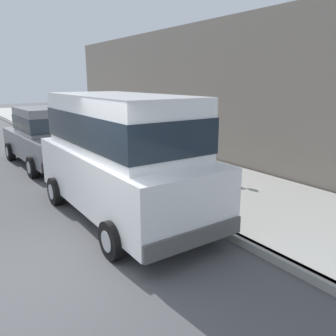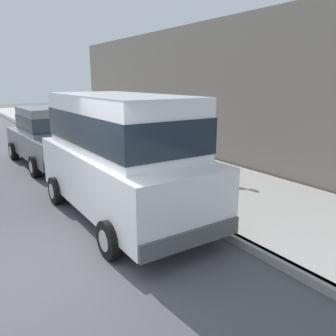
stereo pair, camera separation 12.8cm
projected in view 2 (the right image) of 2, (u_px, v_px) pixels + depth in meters
ground_plane at (37, 278)px, 4.93m from camera, size 80.00×80.00×0.00m
curb at (207, 224)px, 6.63m from camera, size 0.16×64.00×0.14m
sidewalk at (268, 205)px, 7.59m from camera, size 3.60×64.00×0.14m
car_white_van at (121, 151)px, 6.87m from camera, size 2.14×4.90×2.52m
car_grey_sedan at (50, 135)px, 11.38m from camera, size 2.14×4.66×1.92m
dog_tan at (226, 173)px, 8.87m from camera, size 0.52×0.62×0.49m
fire_hydrant at (116, 155)px, 10.79m from camera, size 0.34×0.24×0.72m
building_facade at (201, 93)px, 12.21m from camera, size 0.50×20.00×4.69m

